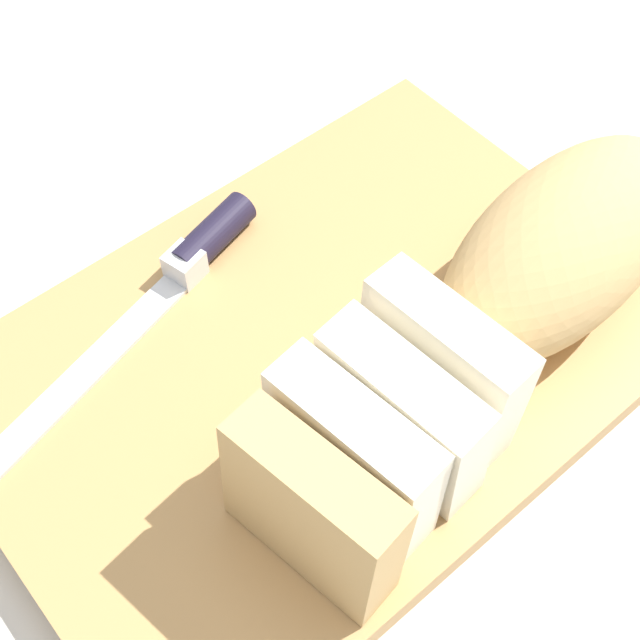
# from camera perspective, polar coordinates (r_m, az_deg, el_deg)

# --- Properties ---
(ground_plane) EXTENTS (3.00, 3.00, 0.00)m
(ground_plane) POSITION_cam_1_polar(r_m,az_deg,el_deg) (0.53, 0.00, -3.15)
(ground_plane) COLOR beige
(cutting_board) EXTENTS (0.40, 0.28, 0.02)m
(cutting_board) POSITION_cam_1_polar(r_m,az_deg,el_deg) (0.52, 0.00, -2.53)
(cutting_board) COLOR tan
(cutting_board) RESTS_ON ground_plane
(bread_loaf) EXTENTS (0.34, 0.13, 0.08)m
(bread_loaf) POSITION_cam_1_polar(r_m,az_deg,el_deg) (0.49, 11.60, 0.79)
(bread_loaf) COLOR tan
(bread_loaf) RESTS_ON cutting_board
(bread_knife) EXTENTS (0.28, 0.09, 0.02)m
(bread_knife) POSITION_cam_1_polar(r_m,az_deg,el_deg) (0.54, -9.32, 2.70)
(bread_knife) COLOR silver
(bread_knife) RESTS_ON cutting_board
(crumb_near_knife) EXTENTS (0.01, 0.01, 0.01)m
(crumb_near_knife) POSITION_cam_1_polar(r_m,az_deg,el_deg) (0.52, 8.03, -1.55)
(crumb_near_knife) COLOR #A8753D
(crumb_near_knife) RESTS_ON cutting_board
(crumb_near_loaf) EXTENTS (0.01, 0.01, 0.01)m
(crumb_near_loaf) POSITION_cam_1_polar(r_m,az_deg,el_deg) (0.50, 3.62, -3.31)
(crumb_near_loaf) COLOR #A8753D
(crumb_near_loaf) RESTS_ON cutting_board
(crumb_stray_left) EXTENTS (0.00, 0.00, 0.00)m
(crumb_stray_left) POSITION_cam_1_polar(r_m,az_deg,el_deg) (0.51, -1.96, -2.83)
(crumb_stray_left) COLOR #A8753D
(crumb_stray_left) RESTS_ON cutting_board
(crumb_stray_right) EXTENTS (0.01, 0.01, 0.01)m
(crumb_stray_right) POSITION_cam_1_polar(r_m,az_deg,el_deg) (0.49, -2.27, -6.00)
(crumb_stray_right) COLOR #A8753D
(crumb_stray_right) RESTS_ON cutting_board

